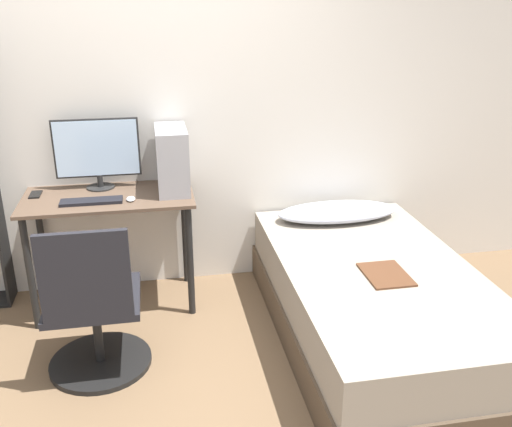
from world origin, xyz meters
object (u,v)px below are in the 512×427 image
Objects in this scene: bed at (374,303)px; pc_tower at (172,159)px; keyboard at (91,201)px; office_chair at (94,318)px; monitor at (97,151)px.

bed is 1.57m from pc_tower.
bed is at bearing -20.68° from keyboard.
keyboard is at bearing 91.90° from office_chair.
monitor is 1.46× the size of keyboard.
office_chair is 1.67× the size of monitor.
bed is at bearing -29.55° from monitor.
monitor reaches higher than keyboard.
monitor reaches higher than pc_tower.
pc_tower is (0.51, 0.17, 0.20)m from keyboard.
keyboard is 0.57m from pc_tower.
bed is 5.39× the size of keyboard.
pc_tower is at bearing -14.64° from monitor.
monitor is at bearing 165.36° from pc_tower.
office_chair reaches higher than bed.
bed is at bearing 0.98° from office_chair.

